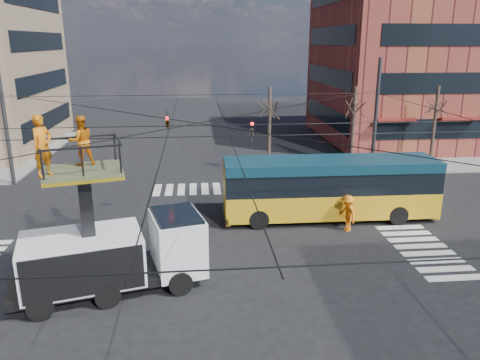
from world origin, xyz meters
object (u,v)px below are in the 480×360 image
(flagger, at_px, (348,213))
(worker_ground, at_px, (112,249))
(city_bus, at_px, (330,187))
(traffic_cone, at_px, (27,277))
(utility_truck, at_px, (112,237))

(flagger, bearing_deg, worker_ground, -89.75)
(city_bus, relative_size, worker_ground, 5.50)
(traffic_cone, bearing_deg, worker_ground, 15.71)
(utility_truck, xyz_separation_m, city_bus, (10.00, 6.51, -0.41))
(worker_ground, bearing_deg, utility_truck, -155.28)
(flagger, bearing_deg, city_bus, 177.46)
(traffic_cone, xyz_separation_m, flagger, (13.85, 4.17, 0.54))
(utility_truck, relative_size, city_bus, 0.66)
(city_bus, height_order, traffic_cone, city_bus)
(city_bus, bearing_deg, worker_ground, -153.18)
(utility_truck, bearing_deg, worker_ground, 89.11)
(worker_ground, relative_size, flagger, 1.10)
(traffic_cone, xyz_separation_m, worker_ground, (3.06, 0.86, 0.63))
(traffic_cone, distance_m, worker_ground, 3.24)
(utility_truck, distance_m, flagger, 11.54)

